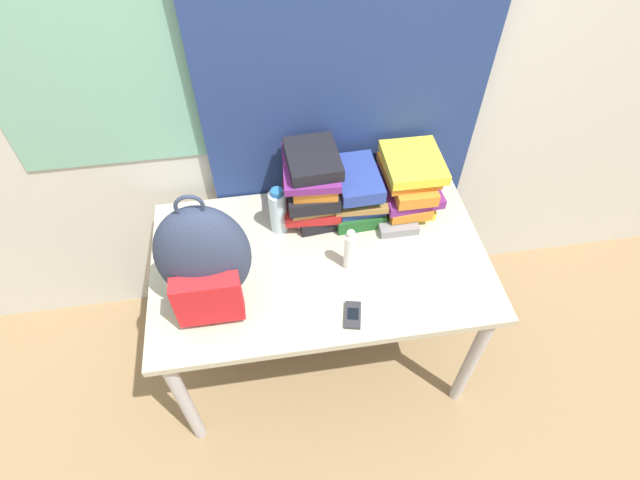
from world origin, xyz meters
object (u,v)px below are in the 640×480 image
at_px(backpack, 204,260).
at_px(sunglasses_case, 399,229).
at_px(water_bottle, 278,211).
at_px(book_stack_center, 357,192).
at_px(book_stack_left, 312,185).
at_px(cell_phone, 353,315).
at_px(sports_bottle, 306,202).
at_px(book_stack_right, 408,182).
at_px(sunscreen_bottle, 350,251).

height_order(backpack, sunglasses_case, backpack).
distance_m(backpack, water_bottle, 0.40).
distance_m(book_stack_center, sunglasses_case, 0.21).
height_order(book_stack_left, book_stack_center, book_stack_left).
bearing_deg(cell_phone, backpack, 161.57).
bearing_deg(book_stack_left, cell_phone, -82.49).
height_order(book_stack_left, sunglasses_case, book_stack_left).
bearing_deg(sports_bottle, book_stack_right, 5.82).
relative_size(backpack, sports_bottle, 1.96).
distance_m(sports_bottle, sunscreen_bottle, 0.26).
distance_m(book_stack_left, sports_bottle, 0.07).
height_order(water_bottle, sunscreen_bottle, water_bottle).
relative_size(water_bottle, sports_bottle, 0.83).
relative_size(book_stack_right, cell_phone, 2.64).
bearing_deg(book_stack_left, book_stack_right, -0.90).
height_order(book_stack_left, sports_bottle, book_stack_left).
bearing_deg(water_bottle, book_stack_center, 9.71).
bearing_deg(book_stack_right, sports_bottle, -174.18).
height_order(water_bottle, cell_phone, water_bottle).
height_order(book_stack_right, cell_phone, book_stack_right).
relative_size(water_bottle, sunscreen_bottle, 1.11).
relative_size(water_bottle, cell_phone, 1.84).
bearing_deg(water_bottle, sunscreen_bottle, -43.80).
bearing_deg(book_stack_left, backpack, -139.44).
relative_size(book_stack_left, book_stack_right, 1.05).
xyz_separation_m(backpack, sports_bottle, (0.36, 0.29, -0.09)).
height_order(backpack, cell_phone, backpack).
relative_size(sports_bottle, cell_phone, 2.20).
bearing_deg(sunscreen_bottle, sunglasses_case, 30.82).
relative_size(backpack, sunscreen_bottle, 2.61).
distance_m(backpack, sunscreen_bottle, 0.50).
height_order(book_stack_center, sunglasses_case, book_stack_center).
bearing_deg(backpack, book_stack_left, 40.56).
bearing_deg(sports_bottle, sunscreen_bottle, -61.45).
bearing_deg(book_stack_left, sunglasses_case, -25.10).
xyz_separation_m(backpack, cell_phone, (0.46, -0.15, -0.20)).
bearing_deg(water_bottle, backpack, -132.54).
height_order(book_stack_right, sunscreen_bottle, book_stack_right).
bearing_deg(backpack, sunglasses_case, 15.18).
bearing_deg(sunscreen_bottle, book_stack_center, 73.77).
distance_m(book_stack_center, sunscreen_bottle, 0.28).
xyz_separation_m(book_stack_center, sunglasses_case, (0.14, -0.14, -0.08)).
relative_size(book_stack_right, water_bottle, 1.43).
bearing_deg(sports_bottle, cell_phone, -77.55).
distance_m(water_bottle, sports_bottle, 0.11).
bearing_deg(backpack, cell_phone, -18.43).
distance_m(sunscreen_bottle, sunglasses_case, 0.27).
bearing_deg(book_stack_left, sunscreen_bottle, -71.64).
bearing_deg(backpack, book_stack_right, 23.45).
xyz_separation_m(book_stack_right, sunglasses_case, (-0.06, -0.14, -0.10)).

